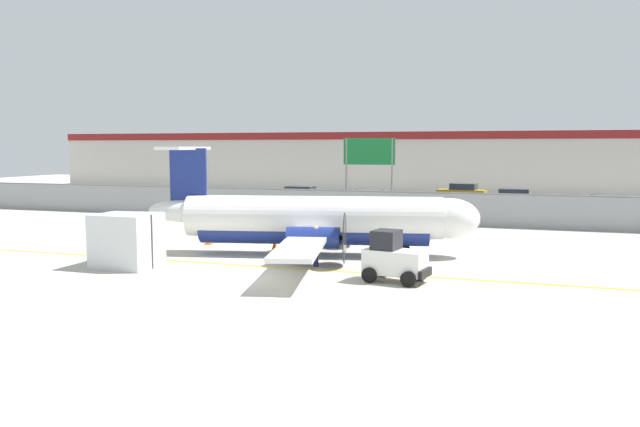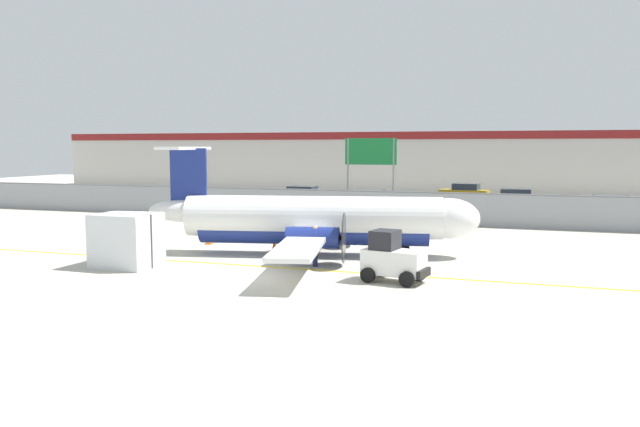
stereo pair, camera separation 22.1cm
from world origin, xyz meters
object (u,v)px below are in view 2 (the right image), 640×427
at_px(parked_car_1, 304,196).
at_px(parked_car_4, 513,199).
at_px(commuter_airplane, 319,220).
at_px(parked_car_3, 465,192).
at_px(cargo_container, 127,240).
at_px(traffic_cone_near_left, 209,238).
at_px(parked_car_2, 372,200).
at_px(baggage_tug, 392,259).
at_px(parked_car_5, 610,207).
at_px(highway_sign, 371,158).
at_px(traffic_cone_near_right, 275,244).
at_px(ground_crew_worker, 315,243).
at_px(parked_car_0, 224,198).

relative_size(parked_car_1, parked_car_4, 0.98).
height_order(commuter_airplane, parked_car_4, commuter_airplane).
height_order(commuter_airplane, parked_car_3, commuter_airplane).
distance_m(cargo_container, parked_car_3, 36.22).
bearing_deg(commuter_airplane, traffic_cone_near_left, 156.76).
height_order(traffic_cone_near_left, parked_car_2, parked_car_2).
xyz_separation_m(traffic_cone_near_left, parked_car_1, (-2.15, 20.15, 0.58)).
distance_m(baggage_tug, parked_car_2, 24.31).
relative_size(commuter_airplane, parked_car_1, 3.77).
xyz_separation_m(parked_car_5, highway_sign, (-15.51, -3.78, 3.24)).
distance_m(baggage_tug, parked_car_1, 28.92).
bearing_deg(traffic_cone_near_right, ground_crew_worker, -44.76).
distance_m(commuter_airplane, highway_sign, 15.23).
xyz_separation_m(commuter_airplane, traffic_cone_near_right, (-2.35, 0.41, -1.29)).
distance_m(ground_crew_worker, highway_sign, 17.98).
distance_m(cargo_container, traffic_cone_near_right, 7.04).
distance_m(parked_car_0, parked_car_5, 28.13).
height_order(cargo_container, parked_car_2, cargo_container).
distance_m(commuter_airplane, baggage_tug, 6.30).
relative_size(commuter_airplane, parked_car_5, 3.70).
height_order(ground_crew_worker, parked_car_2, same).
bearing_deg(cargo_container, baggage_tug, 4.39).
distance_m(baggage_tug, parked_car_5, 25.29).
xyz_separation_m(traffic_cone_near_right, parked_car_5, (16.60, 18.33, 0.58)).
distance_m(ground_crew_worker, parked_car_3, 32.34).
bearing_deg(ground_crew_worker, traffic_cone_near_left, -61.20).
xyz_separation_m(traffic_cone_near_right, parked_car_2, (0.27, 18.52, 0.58)).
height_order(ground_crew_worker, parked_car_5, same).
relative_size(parked_car_2, parked_car_4, 1.01).
bearing_deg(ground_crew_worker, traffic_cone_near_right, -76.92).
bearing_deg(highway_sign, traffic_cone_near_right, -94.29).
height_order(cargo_container, parked_car_1, cargo_container).
height_order(ground_crew_worker, highway_sign, highway_sign).
distance_m(parked_car_1, parked_car_2, 6.85).
bearing_deg(commuter_airplane, parked_car_0, 116.16).
bearing_deg(highway_sign, commuter_airplane, -85.18).
relative_size(ground_crew_worker, highway_sign, 0.31).
bearing_deg(parked_car_2, cargo_container, -107.92).
xyz_separation_m(cargo_container, parked_car_0, (-7.24, 22.87, -0.21)).
xyz_separation_m(cargo_container, traffic_cone_near_left, (0.32, 6.40, -0.79)).
distance_m(commuter_airplane, parked_car_5, 23.55).
distance_m(baggage_tug, ground_crew_worker, 4.09).
relative_size(baggage_tug, highway_sign, 0.45).
bearing_deg(parked_car_2, parked_car_1, 151.44).
xyz_separation_m(ground_crew_worker, parked_car_1, (-9.16, 24.04, -0.06)).
bearing_deg(baggage_tug, traffic_cone_near_left, 162.36).
height_order(baggage_tug, cargo_container, cargo_container).
bearing_deg(parked_car_1, traffic_cone_near_right, -72.32).
xyz_separation_m(traffic_cone_near_left, parked_car_0, (-7.56, 16.47, 0.58)).
xyz_separation_m(parked_car_3, parked_car_5, (10.50, -10.83, 0.00)).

